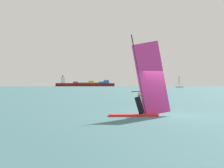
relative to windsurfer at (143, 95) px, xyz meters
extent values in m
plane|color=#386066|center=(1.26, 0.14, -1.19)|extent=(4000.00, 4000.00, 0.00)
cube|color=red|center=(-0.54, -0.03, -1.13)|extent=(2.74, 0.77, 0.12)
cylinder|color=black|center=(-0.24, -0.01, 1.12)|extent=(0.86, 0.11, 4.39)
cube|color=#D8338C|center=(0.45, 0.03, 0.89)|extent=(2.16, 0.18, 4.20)
cylinder|color=black|center=(0.09, 0.01, 0.17)|extent=(1.47, 0.13, 0.04)
cylinder|color=black|center=(-0.19, -0.01, -0.59)|extent=(0.60, 0.35, 1.01)
sphere|color=tan|center=(-0.19, -0.01, 0.01)|extent=(0.22, 0.22, 0.22)
cube|color=maroon|center=(-97.88, 895.87, 4.08)|extent=(195.01, 58.97, 10.54)
cube|color=silver|center=(-170.34, 882.11, 19.05)|extent=(16.34, 20.11, 19.40)
cylinder|color=red|center=(-170.34, 882.11, 31.76)|extent=(4.00, 4.00, 6.00)
cube|color=red|center=(-129.84, 889.80, 11.95)|extent=(19.09, 23.38, 5.20)
cube|color=#99999E|center=(-112.95, 893.01, 10.65)|extent=(19.09, 23.38, 2.60)
cube|color=#99999E|center=(-96.06, 896.22, 10.65)|extent=(19.09, 23.38, 2.60)
cube|color=gold|center=(-79.17, 899.42, 13.25)|extent=(19.09, 23.38, 7.80)
cube|color=gold|center=(-62.28, 902.63, 10.65)|extent=(19.09, 23.38, 2.60)
cube|color=#1E66AD|center=(-45.39, 905.83, 11.95)|extent=(19.09, 23.38, 5.20)
cube|color=#1E66AD|center=(-28.50, 909.04, 14.55)|extent=(19.09, 23.38, 10.40)
cube|color=white|center=(57.88, 234.40, -0.50)|extent=(6.16, 8.08, 1.38)
cylinder|color=#B2B2B7|center=(57.88, 234.40, 5.45)|extent=(0.16, 0.16, 10.53)
cube|color=white|center=(57.49, 235.09, 4.92)|extent=(1.25, 2.13, 8.84)
camera|label=1|loc=(-1.59, -15.14, 0.48)|focal=44.00mm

